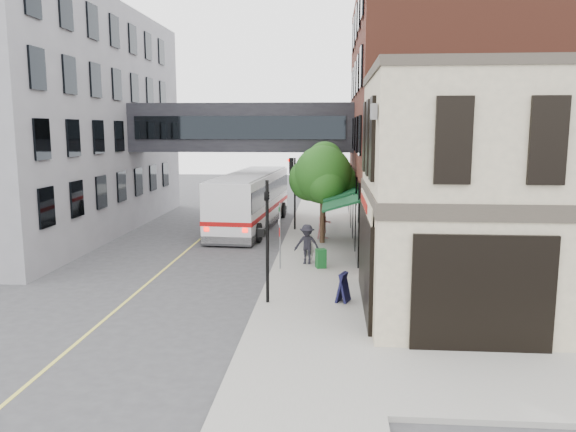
% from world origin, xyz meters
% --- Properties ---
extents(ground, '(120.00, 120.00, 0.00)m').
position_xyz_m(ground, '(0.00, 0.00, 0.00)').
color(ground, '#38383A').
rests_on(ground, ground).
extents(sidewalk_main, '(4.00, 60.00, 0.15)m').
position_xyz_m(sidewalk_main, '(2.00, 14.00, 0.07)').
color(sidewalk_main, gray).
rests_on(sidewalk_main, ground).
extents(corner_building, '(10.19, 8.12, 8.45)m').
position_xyz_m(corner_building, '(8.97, 2.00, 4.21)').
color(corner_building, tan).
rests_on(corner_building, ground).
extents(brick_building, '(13.76, 18.00, 14.00)m').
position_xyz_m(brick_building, '(9.98, 15.00, 6.99)').
color(brick_building, '#59281C').
rests_on(brick_building, ground).
extents(opposite_building, '(14.00, 24.00, 14.00)m').
position_xyz_m(opposite_building, '(-17.00, 16.00, 7.00)').
color(opposite_building, slate).
rests_on(opposite_building, ground).
extents(skyway_bridge, '(14.00, 3.18, 3.00)m').
position_xyz_m(skyway_bridge, '(-3.00, 18.00, 6.50)').
color(skyway_bridge, black).
rests_on(skyway_bridge, ground).
extents(traffic_signal_near, '(0.44, 0.22, 4.60)m').
position_xyz_m(traffic_signal_near, '(0.37, 2.00, 2.98)').
color(traffic_signal_near, black).
rests_on(traffic_signal_near, sidewalk_main).
extents(traffic_signal_far, '(0.53, 0.28, 4.50)m').
position_xyz_m(traffic_signal_far, '(0.26, 17.00, 3.34)').
color(traffic_signal_far, black).
rests_on(traffic_signal_far, sidewalk_main).
extents(street_sign_pole, '(0.08, 0.75, 3.00)m').
position_xyz_m(street_sign_pole, '(0.39, 7.00, 1.93)').
color(street_sign_pole, gray).
rests_on(street_sign_pole, sidewalk_main).
extents(street_tree, '(3.80, 3.20, 5.60)m').
position_xyz_m(street_tree, '(2.19, 13.22, 3.91)').
color(street_tree, '#382619').
rests_on(street_tree, sidewalk_main).
extents(lane_marking, '(0.12, 40.00, 0.01)m').
position_xyz_m(lane_marking, '(-5.00, 10.00, 0.01)').
color(lane_marking, '#D8CC4C').
rests_on(lane_marking, ground).
extents(bus, '(3.87, 13.21, 3.51)m').
position_xyz_m(bus, '(-2.57, 18.31, 1.97)').
color(bus, white).
rests_on(bus, ground).
extents(pedestrian_a, '(0.66, 0.51, 1.62)m').
position_xyz_m(pedestrian_a, '(1.65, 8.28, 0.96)').
color(pedestrian_a, white).
rests_on(pedestrian_a, sidewalk_main).
extents(pedestrian_b, '(1.06, 0.96, 1.77)m').
position_xyz_m(pedestrian_b, '(2.28, 14.07, 1.04)').
color(pedestrian_b, pink).
rests_on(pedestrian_b, sidewalk_main).
extents(pedestrian_c, '(1.29, 0.85, 1.87)m').
position_xyz_m(pedestrian_c, '(1.57, 8.01, 1.09)').
color(pedestrian_c, black).
rests_on(pedestrian_c, sidewalk_main).
extents(newspaper_box, '(0.54, 0.50, 0.88)m').
position_xyz_m(newspaper_box, '(2.24, 7.28, 0.59)').
color(newspaper_box, '#145722').
rests_on(newspaper_box, sidewalk_main).
extents(sandwich_board, '(0.58, 0.71, 1.09)m').
position_xyz_m(sandwich_board, '(3.17, 2.27, 0.70)').
color(sandwich_board, black).
rests_on(sandwich_board, sidewalk_main).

